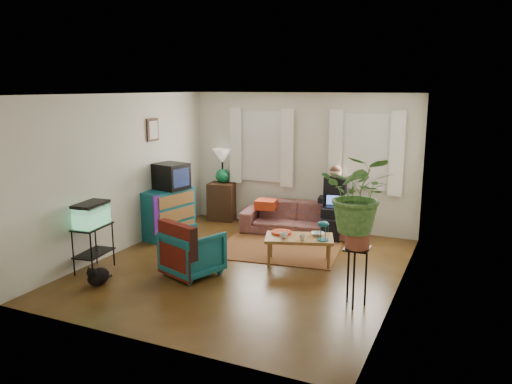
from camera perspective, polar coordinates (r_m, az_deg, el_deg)
The scene contains 31 objects.
floor at distance 7.71m, azimuth -1.24°, elevation -8.59°, with size 4.50×5.00×0.01m, color #4F2B14.
ceiling at distance 7.22m, azimuth -1.33°, elevation 11.12°, with size 4.50×5.00×0.01m, color white.
wall_back at distance 9.64m, azimuth 5.16°, elevation 3.52°, with size 4.50×0.01×2.60m, color silver.
wall_front at distance 5.27m, azimuth -13.12°, elevation -3.82°, with size 4.50×0.01×2.60m, color silver.
wall_left at distance 8.55m, azimuth -15.02°, elevation 2.09°, with size 0.01×5.00×2.60m, color silver.
wall_right at distance 6.71m, azimuth 16.32°, elevation -0.61°, with size 0.01×5.00×2.60m, color silver.
window_left at distance 9.87m, azimuth 0.74°, elevation 5.23°, with size 1.08×0.04×1.38m, color white.
window_right at distance 9.25m, azimuth 12.49°, elevation 4.50°, with size 1.08×0.04×1.38m, color white.
curtains_left at distance 9.80m, azimuth 0.55°, elevation 5.18°, with size 1.36×0.06×1.50m, color white.
curtains_right at distance 9.17m, azimuth 12.39°, elevation 4.44°, with size 1.36×0.06×1.50m, color white.
picture_frame at distance 9.12m, azimuth -11.69°, elevation 6.96°, with size 0.04×0.32×0.40m, color #3D2616.
area_rug at distance 8.55m, azimuth 2.66°, elevation -6.44°, with size 2.00×1.60×0.01m, color maroon.
sofa at distance 9.38m, azimuth 4.52°, elevation -2.40°, with size 1.98×0.78×0.77m, color brown.
seated_person at distance 9.22m, azimuth 8.89°, elevation -1.46°, with size 0.49×0.61×1.18m, color black, non-canonical shape.
side_table at distance 10.35m, azimuth -3.80°, elevation -1.02°, with size 0.53×0.53×0.77m, color #412318.
table_lamp at distance 10.22m, azimuth -3.86°, elevation 2.90°, with size 0.40×0.40×0.71m, color white, non-canonical shape.
dresser at distance 9.26m, azimuth -10.07°, elevation -2.39°, with size 0.49×0.98×0.88m, color #136272.
crt_tv at distance 9.17m, azimuth -9.70°, elevation 1.80°, with size 0.54×0.49×0.47m, color black.
aquarium_stand at distance 7.85m, azimuth -18.06°, elevation -6.15°, with size 0.35×0.62×0.69m, color black.
aquarium at distance 7.70m, azimuth -18.31°, elevation -2.41°, with size 0.31×0.56×0.36m, color #7FD899.
black_cat at distance 7.32m, azimuth -17.57°, elevation -9.00°, with size 0.24×0.37×0.31m, color black.
armchair at distance 7.37m, azimuth -7.24°, elevation -6.63°, with size 0.72×0.67×0.74m, color #135374.
serape_throw at distance 7.15m, azimuth -9.06°, elevation -5.95°, with size 0.74×0.17×0.61m, color #9E0A0A.
coffee_table at distance 7.83m, azimuth 4.93°, elevation -6.62°, with size 1.04×0.57×0.43m, color brown.
cup_a at distance 7.67m, azimuth 3.19°, elevation -4.95°, with size 0.12×0.12×0.09m, color white.
cup_b at distance 7.59m, azimuth 5.30°, elevation -5.18°, with size 0.09×0.09×0.09m, color beige.
bowl at distance 7.85m, azimuth 7.05°, elevation -4.78°, with size 0.20×0.20×0.05m, color white.
snack_tray at distance 7.91m, azimuth 2.92°, elevation -4.64°, with size 0.32×0.32×0.04m, color #B21414.
birdcage at distance 7.59m, azimuth 7.68°, elevation -4.39°, with size 0.17×0.17×0.30m, color #115B6B, non-canonical shape.
plant_stand at distance 6.42m, azimuth 11.34°, elevation -9.50°, with size 0.32×0.32×0.76m, color black.
potted_plant at distance 6.15m, azimuth 11.69°, elevation -1.59°, with size 0.87×0.75×0.97m, color #599947.
Camera 1 is at (3.12, -6.51, 2.70)m, focal length 35.00 mm.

